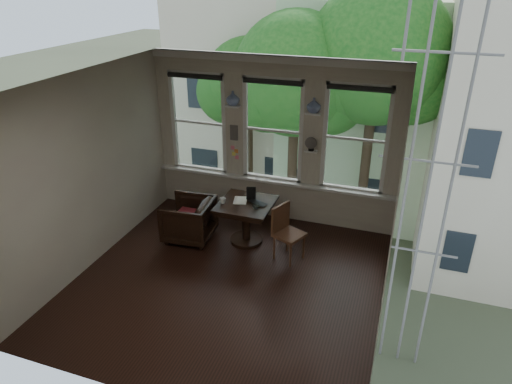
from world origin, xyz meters
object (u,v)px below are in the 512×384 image
at_px(side_chair_right, 289,234).
at_px(laptop, 256,204).
at_px(armchair_left, 189,220).
at_px(mug, 223,201).
at_px(table, 246,222).

bearing_deg(side_chair_right, laptop, 91.84).
height_order(armchair_left, mug, mug).
xyz_separation_m(table, armchair_left, (-0.98, -0.22, -0.00)).
bearing_deg(laptop, armchair_left, -146.71).
bearing_deg(mug, armchair_left, -171.77).
xyz_separation_m(armchair_left, side_chair_right, (1.82, -0.05, 0.09)).
xyz_separation_m(armchair_left, mug, (0.61, 0.09, 0.43)).
height_order(table, side_chair_right, side_chair_right).
bearing_deg(armchair_left, laptop, 95.55).
relative_size(table, side_chair_right, 0.98).
bearing_deg(armchair_left, table, 98.14).
relative_size(side_chair_right, mug, 8.81).
relative_size(table, laptop, 2.64).
xyz_separation_m(side_chair_right, mug, (-1.20, 0.14, 0.34)).
xyz_separation_m(laptop, mug, (-0.54, -0.12, 0.04)).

